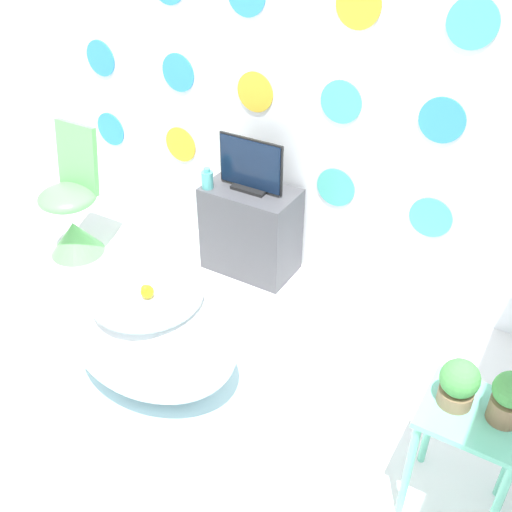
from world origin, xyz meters
TOP-DOWN VIEW (x-y plane):
  - ground_plane at (0.00, 0.00)m, footprint 12.00×12.00m
  - wall_back_dotted at (-0.00, 2.09)m, footprint 5.09×0.05m
  - rug at (0.16, 0.70)m, footprint 1.21×0.81m
  - bathtub at (0.19, 0.78)m, footprint 0.92×0.65m
  - rubber_duck at (0.22, 0.76)m, footprint 0.06×0.07m
  - chair at (-0.99, 1.43)m, footprint 0.38×0.38m
  - tv_cabinet at (0.11, 1.87)m, footprint 0.57×0.34m
  - tv at (0.11, 1.87)m, footprint 0.42×0.12m
  - vase at (-0.13, 1.76)m, footprint 0.07×0.07m
  - side_table at (1.71, 0.85)m, footprint 0.39×0.34m
  - potted_plant_left at (1.62, 0.86)m, footprint 0.15×0.15m
  - potted_plant_right at (1.79, 0.87)m, footprint 0.13×0.13m

SIDE VIEW (x-z plane):
  - ground_plane at x=0.00m, z-range 0.00..0.00m
  - rug at x=0.16m, z-range 0.00..0.01m
  - chair at x=-0.99m, z-range -0.16..0.71m
  - bathtub at x=0.19m, z-range 0.00..0.57m
  - tv_cabinet at x=0.11m, z-range 0.00..0.58m
  - side_table at x=1.71m, z-range 0.15..0.72m
  - rubber_duck at x=0.22m, z-range 0.56..0.64m
  - vase at x=-0.13m, z-range 0.57..0.70m
  - potted_plant_left at x=1.62m, z-range 0.57..0.77m
  - potted_plant_right at x=1.79m, z-range 0.57..0.79m
  - tv at x=0.11m, z-range 0.56..0.89m
  - wall_back_dotted at x=0.00m, z-range 0.00..2.60m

